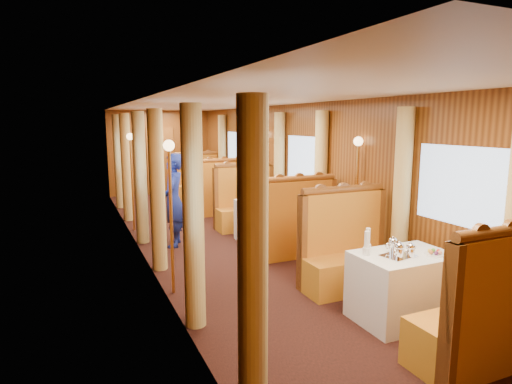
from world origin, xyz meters
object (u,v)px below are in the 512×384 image
banquette_far_aft (199,185)px  rose_vase_far (210,171)px  passenger (251,194)px  rose_vase_mid (266,191)px  steward (174,200)px  banquette_mid_fwd (294,230)px  banquette_mid_aft (246,208)px  teapot_back (393,247)px  tea_tray (398,256)px  fruit_plate (435,253)px  banquette_near_aft (348,256)px  banquette_near_fwd (485,322)px  teapot_right (410,252)px  table_far (210,192)px  table_near (403,287)px  table_mid (267,220)px  banquette_far_fwd (223,196)px  teapot_left (399,252)px

banquette_far_aft → rose_vase_far: (0.04, -0.99, 0.50)m
banquette_far_aft → passenger: size_ratio=1.76×
rose_vase_mid → steward: 1.65m
banquette_mid_fwd → banquette_mid_aft: size_ratio=1.00×
banquette_mid_fwd → teapot_back: banquette_mid_fwd is taller
tea_tray → teapot_back: teapot_back is taller
fruit_plate → tea_tray: bearing=164.8°
banquette_near_aft → teapot_back: size_ratio=8.23×
banquette_near_fwd → teapot_right: banquette_near_fwd is taller
banquette_near_fwd → table_far: 8.01m
table_near → banquette_mid_aft: (0.00, 4.51, 0.05)m
table_mid → table_far: 3.50m
rose_vase_mid → banquette_far_fwd: bearing=89.1°
table_near → fruit_plate: (0.27, -0.16, 0.39)m
banquette_far_fwd → rose_vase_far: 1.16m
rose_vase_mid → banquette_near_aft: bearing=-89.1°
banquette_mid_aft → table_far: banquette_mid_aft is taller
banquette_near_aft → banquette_far_fwd: same height
table_far → passenger: (-0.00, -2.72, 0.37)m
banquette_mid_aft → rose_vase_mid: bearing=-92.2°
rose_vase_mid → rose_vase_far: bearing=88.7°
fruit_plate → rose_vase_mid: bearing=94.8°
table_far → teapot_right: bearing=-90.3°
table_near → table_far: (0.00, 7.00, 0.00)m
teapot_left → steward: bearing=89.3°
banquette_near_fwd → table_near: bearing=90.0°
banquette_far_aft → passenger: 3.75m
banquette_far_fwd → teapot_back: 5.91m
banquette_mid_fwd → rose_vase_far: size_ratio=3.72×
rose_vase_mid → steward: (-1.61, 0.36, -0.11)m
table_mid → banquette_mid_aft: (0.00, 1.01, 0.05)m
teapot_left → teapot_back: bearing=44.2°
teapot_left → fruit_plate: (0.45, -0.05, -0.05)m
teapot_right → passenger: size_ratio=0.20×
table_near → teapot_right: bearing=-108.9°
banquette_far_fwd → teapot_right: banquette_far_fwd is taller
banquette_near_aft → banquette_mid_aft: bearing=90.0°
table_far → fruit_plate: size_ratio=4.98×
banquette_mid_aft → tea_tray: size_ratio=3.94×
passenger → rose_vase_far: bearing=89.2°
table_far → tea_tray: 7.06m
banquette_near_fwd → table_far: bearing=90.0°
table_far → rose_vase_mid: bearing=-90.6°
table_far → steward: (-1.65, -3.16, 0.44)m
table_near → fruit_plate: 0.50m
teapot_left → steward: 4.21m
banquette_near_fwd → banquette_mid_fwd: same height
banquette_near_aft → passenger: size_ratio=1.76×
banquette_near_aft → table_far: (0.00, 5.99, -0.05)m
banquette_far_aft → teapot_left: (-0.18, -8.12, 0.40)m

